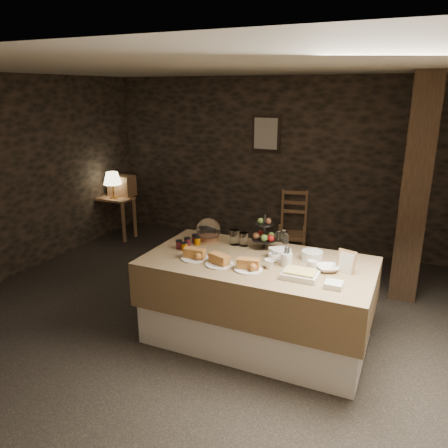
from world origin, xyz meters
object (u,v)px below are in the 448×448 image
at_px(table_lamp, 112,179).
at_px(fruit_stand, 264,235).
at_px(wine_rack, 122,185).
at_px(console_table, 114,205).
at_px(buffet_table, 257,295).
at_px(chair, 294,224).
at_px(timber_column, 415,191).

relative_size(table_lamp, fruit_stand, 1.21).
distance_m(wine_rack, fruit_stand, 3.67).
height_order(console_table, wine_rack, wine_rack).
bearing_deg(fruit_stand, buffet_table, -80.67).
distance_m(console_table, chair, 2.97).
distance_m(table_lamp, fruit_stand, 3.56).
bearing_deg(console_table, chair, 13.62).
distance_m(console_table, timber_column, 4.63).
height_order(buffet_table, timber_column, timber_column).
bearing_deg(chair, buffet_table, -93.56).
bearing_deg(timber_column, console_table, 175.19).
relative_size(buffet_table, chair, 3.03).
xyz_separation_m(buffet_table, wine_rack, (-3.22, 2.19, 0.37)).
distance_m(table_lamp, wine_rack, 0.28).
distance_m(buffet_table, chair, 2.74).
bearing_deg(chair, fruit_stand, -93.74).
relative_size(console_table, wine_rack, 1.64).
height_order(buffet_table, fruit_stand, fruit_stand).
bearing_deg(table_lamp, console_table, 135.00).
bearing_deg(wine_rack, chair, 10.37).
relative_size(console_table, table_lamp, 1.58).
relative_size(console_table, timber_column, 0.27).
distance_m(buffet_table, table_lamp, 3.81).
relative_size(buffet_table, fruit_stand, 5.99).
distance_m(table_lamp, timber_column, 4.52).
bearing_deg(fruit_stand, wine_rack, 149.55).
height_order(table_lamp, timber_column, timber_column).
bearing_deg(wine_rack, timber_column, -7.13).
bearing_deg(console_table, wine_rack, 74.48).
bearing_deg(wine_rack, console_table, -105.52).
bearing_deg(wine_rack, buffet_table, -34.24).
xyz_separation_m(wine_rack, chair, (2.84, 0.52, -0.46)).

